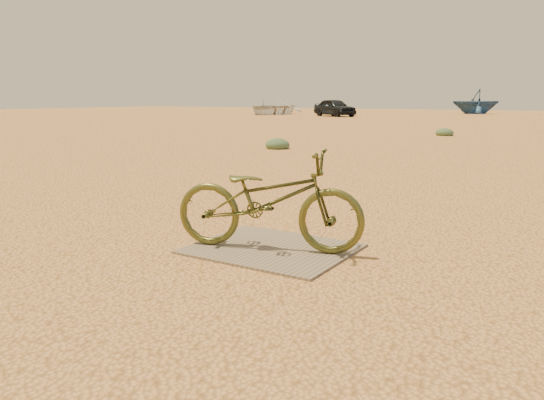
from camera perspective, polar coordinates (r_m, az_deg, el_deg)
The scene contains 8 objects.
ground at distance 4.58m, azimuth 3.74°, elevation -6.93°, with size 120.00×120.00×0.00m, color #E7A15A.
plywood_board at distance 5.00m, azimuth 0.00°, elevation -5.25°, with size 1.44×1.19×0.02m, color #836F55.
bicycle at distance 4.85m, azimuth -0.36°, elevation 0.02°, with size 0.61×1.76×0.93m, color #50511F.
car at distance 40.76m, azimuth 6.76°, elevation 9.85°, with size 1.56×3.87×1.32m, color black.
boat_near_left at distance 45.29m, azimuth -0.18°, elevation 9.93°, with size 3.99×5.59×1.16m, color silver.
boat_far_left at distance 50.09m, azimuth 21.07°, elevation 9.87°, with size 3.50×4.05×2.13m, color #2B507F.
kale_a at distance 14.86m, azimuth 0.59°, elevation 5.55°, with size 0.68×0.68×0.37m, color #547048.
kale_c at distance 21.02m, azimuth 18.05°, elevation 6.61°, with size 0.65×0.65×0.36m, color #547048.
Camera 1 is at (2.04, -3.85, 1.41)m, focal length 35.00 mm.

